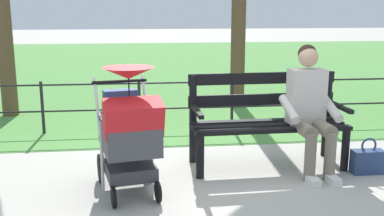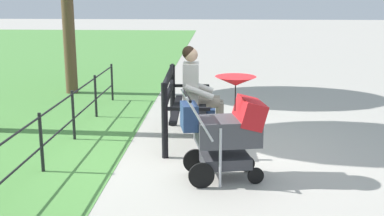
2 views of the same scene
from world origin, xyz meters
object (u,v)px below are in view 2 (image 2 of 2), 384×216
(park_bench, at_px, (181,103))
(handbag, at_px, (211,115))
(person_on_bench, at_px, (198,87))
(stroller, at_px, (228,127))

(park_bench, xyz_separation_m, handbag, (-0.95, 0.40, -0.40))
(park_bench, relative_size, person_on_bench, 1.27)
(person_on_bench, distance_m, handbag, 0.81)
(park_bench, height_order, handbag, park_bench)
(handbag, bearing_deg, person_on_bench, -17.04)
(handbag, bearing_deg, stroller, 5.42)
(person_on_bench, bearing_deg, stroller, 12.50)
(park_bench, bearing_deg, stroller, 23.74)
(park_bench, height_order, stroller, stroller)
(person_on_bench, relative_size, handbag, 3.45)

